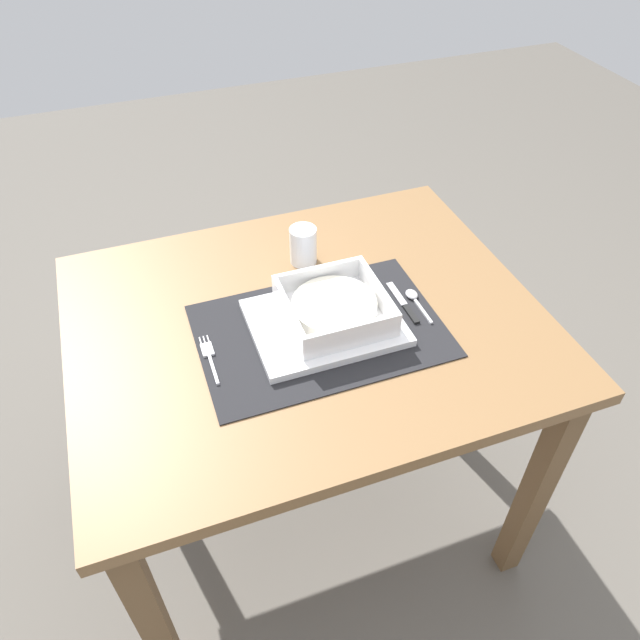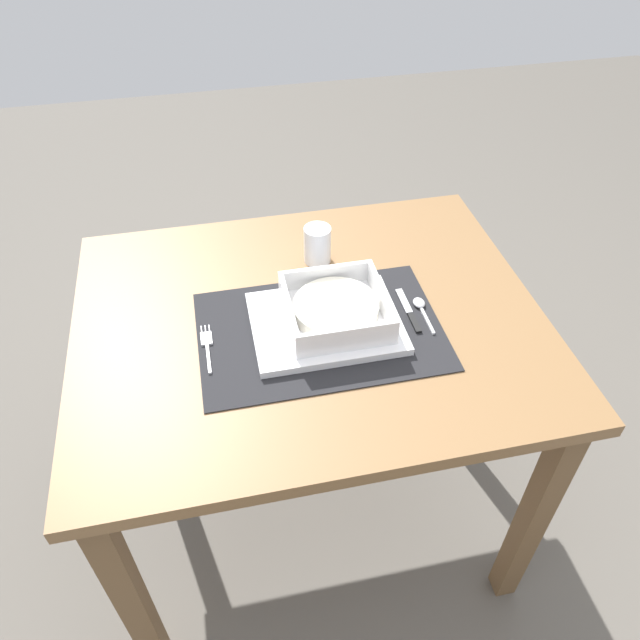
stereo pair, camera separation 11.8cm
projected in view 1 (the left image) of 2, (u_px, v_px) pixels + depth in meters
ground_plane at (310, 502)px, 1.72m from camera, size 6.00×6.00×0.00m
dining_table at (307, 352)px, 1.30m from camera, size 0.95×0.77×0.71m
placemat at (320, 330)px, 1.20m from camera, size 0.48×0.33×0.00m
serving_plate at (325, 322)px, 1.21m from camera, size 0.29×0.23×0.02m
porridge_bowl at (334, 308)px, 1.19m from camera, size 0.20×0.20×0.06m
fork at (209, 355)px, 1.15m from camera, size 0.02×0.13×0.00m
spoon at (414, 298)px, 1.27m from camera, size 0.02×0.11×0.01m
butter_knife at (405, 305)px, 1.25m from camera, size 0.01×0.13×0.01m
drinking_glass at (303, 247)px, 1.35m from camera, size 0.06×0.06×0.09m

